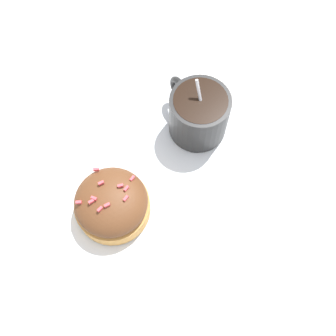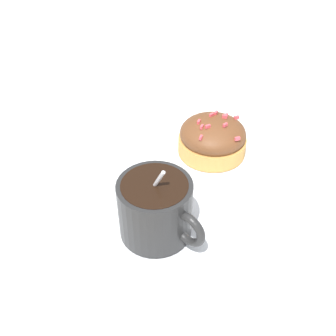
# 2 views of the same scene
# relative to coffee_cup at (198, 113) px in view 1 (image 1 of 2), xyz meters

# --- Properties ---
(ground_plane) EXTENTS (3.00, 3.00, 0.00)m
(ground_plane) POSITION_rel_coffee_cup_xyz_m (-0.08, -0.01, -0.04)
(ground_plane) COLOR silver
(paper_napkin) EXTENTS (0.33, 0.31, 0.00)m
(paper_napkin) POSITION_rel_coffee_cup_xyz_m (-0.08, -0.01, -0.04)
(paper_napkin) COLOR white
(paper_napkin) RESTS_ON ground_plane
(coffee_cup) EXTENTS (0.08, 0.11, 0.10)m
(coffee_cup) POSITION_rel_coffee_cup_xyz_m (0.00, 0.00, 0.00)
(coffee_cup) COLOR black
(coffee_cup) RESTS_ON paper_napkin
(frosted_pastry) EXTENTS (0.09, 0.09, 0.06)m
(frosted_pastry) POSITION_rel_coffee_cup_xyz_m (-0.17, -0.01, -0.01)
(frosted_pastry) COLOR #D19347
(frosted_pastry) RESTS_ON paper_napkin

